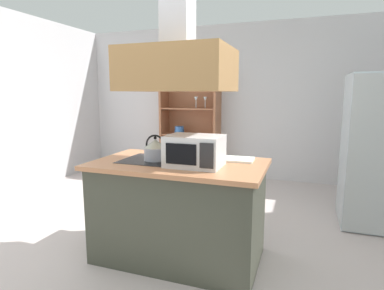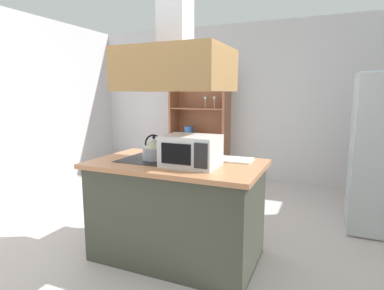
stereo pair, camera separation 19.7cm
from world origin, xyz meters
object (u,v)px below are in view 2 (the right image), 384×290
(dish_cabinet, at_px, (200,130))
(cutting_board, at_px, (233,160))
(wine_glass_on_counter, at_px, (171,140))
(kettle, at_px, (154,149))
(microwave, at_px, (191,151))

(dish_cabinet, bearing_deg, cutting_board, -62.22)
(cutting_board, distance_m, wine_glass_on_counter, 0.66)
(kettle, bearing_deg, cutting_board, 20.24)
(dish_cabinet, bearing_deg, wine_glass_on_counter, -74.23)
(kettle, bearing_deg, microwave, -13.80)
(dish_cabinet, distance_m, cutting_board, 2.97)
(dish_cabinet, xyz_separation_m, cutting_board, (1.38, -2.62, 0.07))
(kettle, relative_size, cutting_board, 0.69)
(microwave, bearing_deg, cutting_board, 52.84)
(kettle, distance_m, microwave, 0.43)
(cutting_board, relative_size, wine_glass_on_counter, 1.65)
(kettle, xyz_separation_m, wine_glass_on_counter, (0.04, 0.27, 0.05))
(microwave, relative_size, wine_glass_on_counter, 2.23)
(kettle, relative_size, microwave, 0.51)
(microwave, distance_m, wine_glass_on_counter, 0.53)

